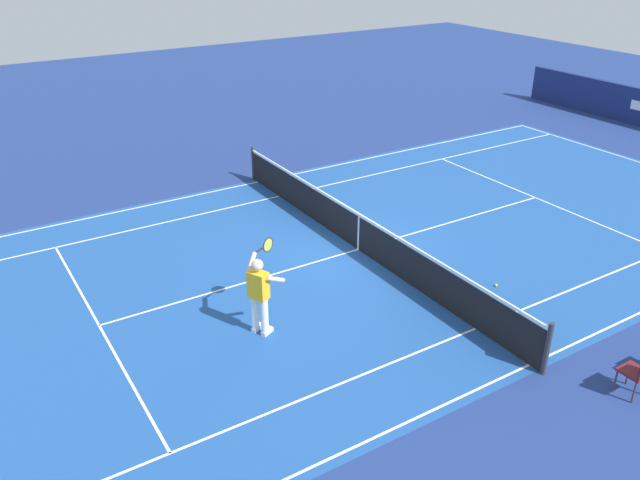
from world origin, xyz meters
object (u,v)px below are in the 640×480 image
Objects in this scene: tennis_net at (359,232)px; tennis_player_near at (259,292)px; tennis_ball at (496,285)px; spectator_chair_2 at (639,371)px.

tennis_player_near is (3.71, 1.93, 0.44)m from tennis_net.
tennis_player_near is at bearing 27.52° from tennis_net.
tennis_player_near is 25.71× the size of tennis_ball.
tennis_player_near reaches higher than tennis_ball.
tennis_net reaches higher than tennis_ball.
tennis_ball is 0.08× the size of spectator_chair_2.
spectator_chair_2 is (-4.55, 5.10, -0.41)m from tennis_player_near.
tennis_ball is at bearing 116.68° from tennis_net.
tennis_ball is (-1.57, 3.13, -0.46)m from tennis_net.
tennis_player_near reaches higher than spectator_chair_2.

